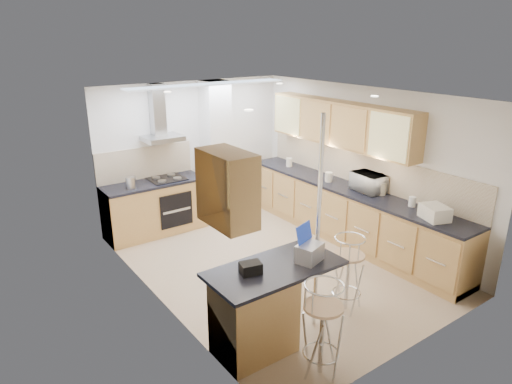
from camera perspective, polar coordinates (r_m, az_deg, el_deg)
ground at (r=6.92m, az=2.27°, el=-8.95°), size 4.80×4.80×0.00m
room_shell at (r=6.82m, az=2.67°, el=4.56°), size 3.64×4.84×2.51m
right_counter at (r=7.66m, az=11.23°, el=-2.66°), size 0.63×4.40×0.92m
back_counter at (r=7.96m, az=-12.51°, el=-1.90°), size 1.70×0.63×0.92m
peninsula at (r=5.09m, az=2.32°, el=-13.93°), size 1.47×0.72×0.94m
microwave at (r=7.33m, az=13.92°, el=1.17°), size 0.40×0.56×0.29m
laptop at (r=4.96m, az=6.70°, el=-7.55°), size 0.34×0.29×0.20m
bag at (r=4.71m, az=-0.68°, el=-9.48°), size 0.24×0.20×0.12m
bar_stool_near at (r=4.72m, az=8.27°, el=-16.61°), size 0.54×0.54×1.02m
bar_stool_end at (r=5.76m, az=11.40°, el=-9.94°), size 0.57×0.57×0.98m
jar_a at (r=7.71m, az=9.07°, el=1.87°), size 0.14×0.14×0.16m
jar_b at (r=8.53m, az=4.17°, el=3.73°), size 0.13×0.13×0.16m
jar_c at (r=7.25m, az=15.42°, el=0.39°), size 0.18×0.18×0.19m
jar_d at (r=6.88m, az=18.94°, el=-1.15°), size 0.13×0.13×0.14m
bread_bin at (r=6.50m, az=21.46°, el=-2.40°), size 0.39×0.44×0.19m
kettle at (r=7.52m, az=-15.38°, el=1.12°), size 0.16×0.16×0.20m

